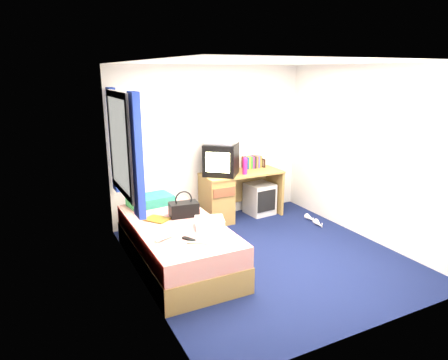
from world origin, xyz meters
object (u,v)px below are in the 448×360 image
pink_water_bottle (245,167)px  vcr (221,141)px  towel (210,223)px  magazine (157,219)px  remote_control (189,239)px  crt_tv (221,159)px  water_bottle (164,236)px  aerosol_can (234,167)px  white_heels (314,221)px  picture_frame (263,163)px  desk (226,195)px  storage_cube (260,199)px  colour_swatch_fan (197,243)px  pillow (150,200)px  handbag (184,209)px  bed (177,244)px

pink_water_bottle → vcr: bearing=156.5°
towel → magazine: bearing=132.9°
remote_control → crt_tv: bearing=27.5°
towel → water_bottle: bearing=-170.7°
aerosol_can → white_heels: size_ratio=0.37×
picture_frame → pink_water_bottle: pink_water_bottle is taller
desk → crt_tv: (-0.08, 0.00, 0.59)m
storage_cube → colour_swatch_fan: bearing=-142.0°
magazine → pillow: bearing=80.8°
desk → handbag: bearing=-138.9°
crt_tv → colour_swatch_fan: size_ratio=3.00×
towel → aerosol_can: bearing=53.0°
pink_water_bottle → white_heels: (0.89, -0.66, -0.83)m
vcr → colour_swatch_fan: size_ratio=2.01×
pink_water_bottle → aerosol_can: size_ratio=1.33×
vcr → remote_control: size_ratio=2.77×
pillow → remote_control: bearing=-88.9°
crt_tv → aerosol_can: bearing=44.7°
picture_frame → white_heels: picture_frame is taller
desk → storage_cube: bearing=-0.9°
crt_tv → towel: (-0.85, -1.42, -0.40)m
magazine → remote_control: 0.75m
towel → white_heels: towel is taller
vcr → remote_control: bearing=-81.5°
storage_cube → vcr: vcr is taller
pillow → colour_swatch_fan: size_ratio=2.62×
handbag → magazine: handbag is taller
pink_water_bottle → colour_swatch_fan: 2.23m
aerosol_can → handbag: aerosol_can is taller
remote_control → pillow: bearing=64.9°
storage_cube → white_heels: storage_cube is taller
desk → towel: (-0.94, -1.42, 0.19)m
water_bottle → white_heels: water_bottle is taller
vcr → white_heels: (1.23, -0.80, -1.24)m
pink_water_bottle → aerosol_can: bearing=121.9°
bed → pink_water_bottle: size_ratio=8.38×
colour_swatch_fan → remote_control: bearing=112.2°
water_bottle → colour_swatch_fan: bearing=-41.5°
white_heels → aerosol_can: bearing=140.5°
crt_tv → pink_water_bottle: 0.39m
pink_water_bottle → handbag: pink_water_bottle is taller
handbag → crt_tv: bearing=50.1°
handbag → pillow: bearing=118.8°
towel → white_heels: (2.08, 0.62, -0.55)m
water_bottle → remote_control: (0.24, -0.13, -0.03)m
white_heels → vcr: bearing=146.9°
handbag → white_heels: size_ratio=0.78×
magazine → colour_swatch_fan: 0.88m
bed → picture_frame: bearing=32.4°
pink_water_bottle → picture_frame: bearing=29.0°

